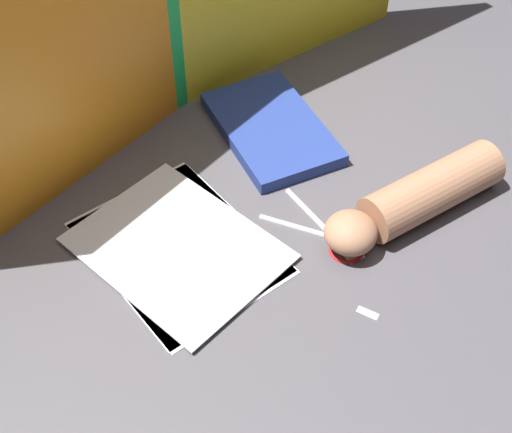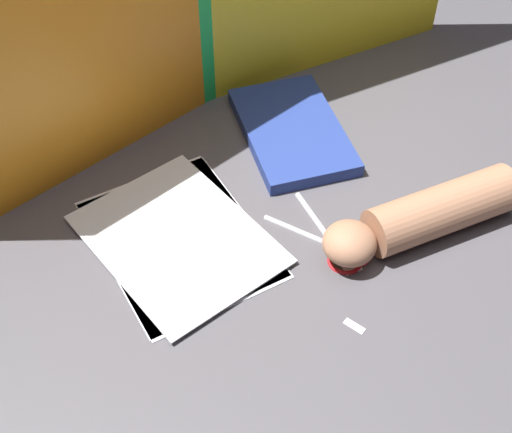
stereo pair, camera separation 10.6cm
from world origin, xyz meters
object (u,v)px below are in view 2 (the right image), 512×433
Objects in this scene: paper_stack at (179,238)px; scissors at (335,245)px; book_closed at (292,131)px; hand_forearm at (423,216)px.

scissors reaches higher than paper_stack.
book_closed is 0.90× the size of hand_forearm.
hand_forearm is at bearing -84.07° from book_closed.
hand_forearm reaches higher than scissors.
paper_stack is 0.38m from hand_forearm.
scissors is at bearing -37.18° from paper_stack.
paper_stack is 1.73× the size of scissors.
hand_forearm is at bearing -31.68° from paper_stack.
book_closed is at bearing 19.00° from paper_stack.
book_closed is 1.60× the size of scissors.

